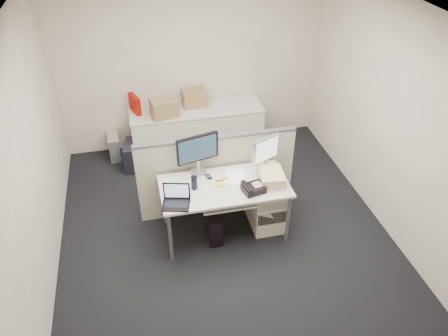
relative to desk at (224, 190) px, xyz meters
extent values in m
cube|color=black|center=(0.00, 0.00, -0.67)|extent=(4.00, 4.50, 0.01)
cube|color=white|center=(0.00, 0.00, 2.04)|extent=(4.00, 4.50, 0.01)
cube|color=#B5AA9E|center=(0.00, 2.25, 0.69)|extent=(4.00, 0.02, 2.70)
cube|color=#B5AA9E|center=(0.00, -2.25, 0.69)|extent=(4.00, 0.02, 2.70)
cube|color=#B5AA9E|center=(-2.00, 0.00, 0.69)|extent=(0.02, 4.50, 2.70)
cube|color=#B5AA9E|center=(2.00, 0.00, 0.69)|extent=(0.02, 4.50, 2.70)
cube|color=beige|center=(0.00, 0.00, 0.05)|extent=(1.50, 0.75, 0.03)
cylinder|color=slate|center=(-0.70, -0.33, -0.31)|extent=(0.04, 0.04, 0.70)
cylinder|color=slate|center=(-0.70, 0.33, -0.31)|extent=(0.04, 0.04, 0.70)
cylinder|color=slate|center=(0.70, -0.33, -0.31)|extent=(0.04, 0.04, 0.70)
cylinder|color=slate|center=(0.70, 0.33, -0.31)|extent=(0.04, 0.04, 0.70)
cube|color=beige|center=(0.00, -0.18, -0.04)|extent=(0.62, 0.32, 0.02)
cube|color=beige|center=(0.55, 0.05, -0.34)|extent=(0.40, 0.55, 0.65)
cube|color=#BCB699|center=(0.00, 0.45, -0.11)|extent=(2.00, 0.06, 1.10)
cube|color=beige|center=(0.00, 1.93, -0.30)|extent=(2.00, 0.60, 0.72)
cube|color=black|center=(-0.25, 0.32, 0.32)|extent=(0.55, 0.32, 0.52)
cube|color=#B7B7BC|center=(0.54, 0.18, 0.30)|extent=(0.42, 0.33, 0.46)
cube|color=black|center=(-0.60, -0.24, 0.18)|extent=(0.34, 0.29, 0.22)
cylinder|color=black|center=(0.35, -0.15, 0.09)|extent=(0.16, 0.16, 0.05)
cube|color=black|center=(0.30, -0.18, 0.10)|extent=(0.28, 0.24, 0.08)
cube|color=white|center=(0.15, 0.12, 0.07)|extent=(0.33, 0.36, 0.01)
cube|color=gold|center=(-0.05, 0.00, 0.07)|extent=(0.11, 0.11, 0.01)
cylinder|color=black|center=(-0.35, 0.02, 0.14)|extent=(0.07, 0.07, 0.15)
ellipsoid|color=gold|center=(0.00, 0.10, 0.09)|extent=(0.18, 0.06, 0.04)
cube|color=black|center=(-0.15, 0.20, 0.07)|extent=(0.07, 0.11, 0.01)
cube|color=#F7D393|center=(0.55, -0.05, 0.13)|extent=(0.31, 0.38, 0.13)
cube|color=black|center=(-0.05, -0.14, -0.02)|extent=(0.51, 0.27, 0.03)
cube|color=black|center=(-0.15, -0.05, -0.47)|extent=(0.17, 0.42, 0.39)
cube|color=black|center=(-1.05, 1.68, -0.46)|extent=(0.25, 0.46, 0.41)
cube|color=#B7B7BC|center=(-1.30, 2.03, -0.47)|extent=(0.19, 0.42, 0.38)
cube|color=olive|center=(-0.49, 1.81, 0.20)|extent=(0.42, 0.34, 0.29)
cube|color=olive|center=(0.00, 2.05, 0.19)|extent=(0.37, 0.29, 0.26)
cube|color=#940800|center=(-0.90, 2.03, 0.20)|extent=(0.17, 0.31, 0.29)
camera|label=1|loc=(-0.89, -3.92, 3.18)|focal=35.00mm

